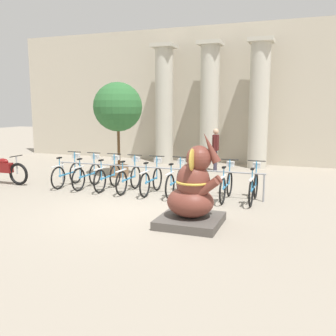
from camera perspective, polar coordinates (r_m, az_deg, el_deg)
name	(u,v)px	position (r m, az deg, el deg)	size (l,w,h in m)	color
ground_plane	(133,210)	(9.27, -5.31, -6.44)	(60.00, 60.00, 0.00)	gray
building_facade	(215,95)	(17.09, 7.18, 10.93)	(20.00, 0.20, 6.00)	#BCB29E
column_left	(164,104)	(16.72, -0.57, 9.74)	(0.98, 0.98, 5.16)	#BCB7A8
column_middle	(210,104)	(16.11, 6.35, 9.70)	(0.98, 0.98, 5.16)	#BCB7A8
column_right	(259,104)	(15.75, 13.69, 9.50)	(0.98, 0.98, 5.16)	#BCB7A8
bike_rack	(154,171)	(10.97, -2.22, -0.44)	(6.43, 0.05, 0.77)	gray
bicycle_0	(68,173)	(12.33, -15.01, -0.75)	(0.48, 1.66, 1.07)	black
bicycle_1	(88,175)	(11.92, -12.16, -0.98)	(0.48, 1.66, 1.07)	black
bicycle_2	(108,176)	(11.55, -9.09, -1.21)	(0.48, 1.66, 1.07)	black
bicycle_3	(129,178)	(11.18, -5.93, -1.49)	(0.48, 1.66, 1.07)	black
bicycle_4	(152,179)	(10.88, -2.49, -1.76)	(0.48, 1.66, 1.07)	black
bicycle_5	(176,181)	(10.66, 1.21, -1.98)	(0.48, 1.66, 1.07)	black
bicycle_6	(201,183)	(10.48, 5.03, -2.22)	(0.48, 1.66, 1.07)	black
bicycle_7	(226,185)	(10.28, 8.90, -2.52)	(0.48, 1.66, 1.07)	black
bicycle_8	(254,187)	(10.17, 12.93, -2.78)	(0.48, 1.66, 1.07)	black
elephant_statue	(193,194)	(7.97, 3.78, -4.00)	(1.31, 1.31, 2.02)	#4C4742
motorcycle	(1,169)	(13.43, -24.04, -0.21)	(2.12, 0.55, 0.96)	black
person_pedestrian	(216,146)	(14.73, 7.26, 3.38)	(0.22, 0.47, 1.67)	#383342
potted_tree	(118,109)	(13.55, -7.64, 8.87)	(1.74, 1.74, 3.37)	brown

